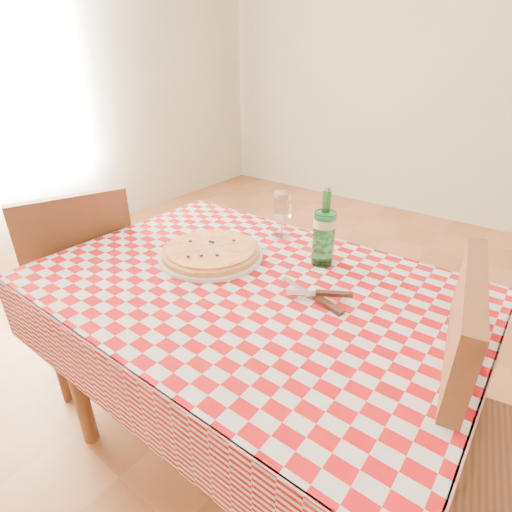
{
  "coord_description": "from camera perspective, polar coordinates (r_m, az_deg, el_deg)",
  "views": [
    {
      "loc": [
        0.64,
        -0.8,
        1.38
      ],
      "look_at": [
        -0.02,
        0.06,
        0.82
      ],
      "focal_mm": 28.0,
      "sensor_mm": 36.0,
      "label": 1
    }
  ],
  "objects": [
    {
      "name": "pizza_plate",
      "position": [
        1.35,
        -6.45,
        0.76
      ],
      "size": [
        0.44,
        0.44,
        0.05
      ],
      "primitive_type": null,
      "rotation": [
        0.0,
        0.0,
        0.32
      ],
      "color": "gold",
      "rests_on": "tablecloth"
    },
    {
      "name": "cutlery",
      "position": [
        1.13,
        8.46,
        -5.46
      ],
      "size": [
        0.29,
        0.26,
        0.03
      ],
      "primitive_type": null,
      "rotation": [
        0.0,
        0.0,
        0.2
      ],
      "color": "silver",
      "rests_on": "tablecloth"
    },
    {
      "name": "chair_far",
      "position": [
        1.84,
        -23.56,
        -2.88
      ],
      "size": [
        0.53,
        0.53,
        0.91
      ],
      "rotation": [
        0.0,
        0.0,
        2.79
      ],
      "color": "brown",
      "rests_on": "ground"
    },
    {
      "name": "chair_near",
      "position": [
        1.18,
        29.76,
        -21.49
      ],
      "size": [
        0.51,
        0.51,
        0.97
      ],
      "rotation": [
        0.0,
        0.0,
        0.18
      ],
      "color": "brown",
      "rests_on": "ground"
    },
    {
      "name": "tablecloth",
      "position": [
        1.2,
        -0.99,
        -4.02
      ],
      "size": [
        1.3,
        0.9,
        0.01
      ],
      "primitive_type": "cube",
      "color": "#A50A0F",
      "rests_on": "dining_table"
    },
    {
      "name": "water_bottle",
      "position": [
        1.27,
        9.76,
        4.17
      ],
      "size": [
        0.09,
        0.09,
        0.26
      ],
      "primitive_type": null,
      "rotation": [
        0.0,
        0.0,
        0.28
      ],
      "color": "#1B6C2F",
      "rests_on": "tablecloth"
    },
    {
      "name": "dining_table",
      "position": [
        1.25,
        -0.95,
        -7.72
      ],
      "size": [
        1.2,
        0.8,
        0.75
      ],
      "color": "brown",
      "rests_on": "ground"
    },
    {
      "name": "wine_glass",
      "position": [
        1.47,
        3.74,
        5.82
      ],
      "size": [
        0.08,
        0.08,
        0.17
      ],
      "primitive_type": null,
      "rotation": [
        0.0,
        0.0,
        -0.25
      ],
      "color": "white",
      "rests_on": "tablecloth"
    }
  ]
}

